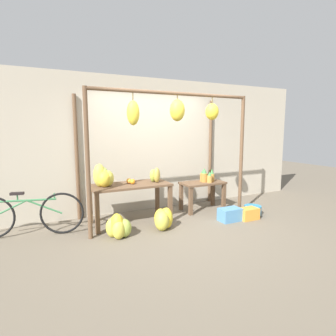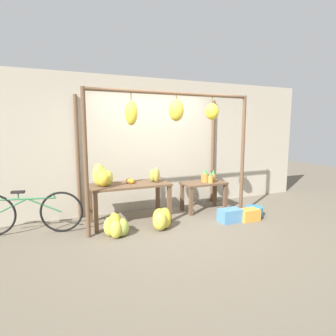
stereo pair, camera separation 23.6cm
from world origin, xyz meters
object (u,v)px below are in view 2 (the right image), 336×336
Objects in this scene: orange_pile at (130,181)px; parked_bicycle at (28,213)px; banana_pile_on_table at (103,177)px; fruit_crate_white at (230,215)px; banana_pile_ground_right at (161,219)px; papaya_pile at (155,175)px; pineapple_cluster at (208,177)px; banana_pile_ground_left at (116,226)px; blue_bucket at (254,211)px; fruit_crate_purple at (249,215)px.

parked_bicycle is (-1.75, 0.06, -0.41)m from orange_pile.
banana_pile_on_table reaches higher than orange_pile.
banana_pile_on_table reaches higher than parked_bicycle.
banana_pile_ground_right is at bearing 172.99° from fruit_crate_white.
banana_pile_ground_right is at bearing -99.86° from papaya_pile.
pineapple_cluster is 0.72× the size of fruit_crate_white.
banana_pile_ground_left is at bearing 179.84° from banana_pile_ground_right.
banana_pile_on_table is 0.98m from papaya_pile.
blue_bucket is (0.66, 0.09, -0.03)m from fruit_crate_white.
pineapple_cluster reaches higher than parked_bicycle.
papaya_pile is 1.96m from fruit_crate_purple.
papaya_pile is at bearing -3.81° from parked_bicycle.
banana_pile_on_table is 1.86× the size of orange_pile.
orange_pile is at bearing 54.76° from banana_pile_ground_left.
banana_pile_on_table is 0.94m from banana_pile_ground_left.
banana_pile_on_table is 1.35m from parked_bicycle.
fruit_crate_white is (-0.01, -0.83, -0.61)m from pineapple_cluster.
banana_pile_ground_left is (-0.44, -0.63, -0.61)m from orange_pile.
banana_pile_ground_left is 1.02× the size of banana_pile_ground_right.
blue_bucket is 0.20× the size of parked_bicycle.
banana_pile_on_table is 2.47m from fruit_crate_white.
blue_bucket is at bearing 8.19° from fruit_crate_white.
parked_bicycle is at bearing 179.53° from pineapple_cluster.
blue_bucket is (2.88, -0.65, -0.81)m from banana_pile_on_table.
orange_pile is at bearing 154.94° from fruit_crate_white.
papaya_pile reaches higher than banana_pile_ground_left.
pineapple_cluster is 3.48m from parked_bicycle.
parked_bicycle is 4.58× the size of fruit_crate_purple.
banana_pile_ground_left is 2.54m from fruit_crate_purple.
pineapple_cluster is 0.79× the size of fruit_crate_purple.
banana_pile_ground_right is 1.28× the size of blue_bucket.
banana_pile_ground_left is 0.26× the size of parked_bicycle.
fruit_crate_white is at bearing 167.36° from fruit_crate_purple.
fruit_crate_white is (1.34, -0.16, -0.06)m from banana_pile_ground_right.
fruit_crate_white is at bearing -18.54° from banana_pile_on_table.
banana_pile_ground_left is (0.07, -0.58, -0.73)m from banana_pile_on_table.
banana_pile_on_table reaches higher than fruit_crate_purple.
fruit_crate_purple is (2.09, -0.88, -0.67)m from orange_pile.
papaya_pile reaches higher than fruit_crate_white.
papaya_pile is at bearing 162.13° from blue_bucket.
parked_bicycle reaches higher than fruit_crate_purple.
fruit_crate_purple is (1.72, -0.25, -0.07)m from banana_pile_ground_right.
papaya_pile reaches higher than fruit_crate_purple.
banana_pile_ground_left is 1.19× the size of fruit_crate_purple.
banana_pile_ground_right is at bearing -153.78° from pineapple_cluster.
papaya_pile is (-1.25, -0.12, 0.14)m from pineapple_cluster.
orange_pile is at bearing 163.45° from blue_bucket.
parked_bicycle is at bearing 152.14° from banana_pile_ground_left.
orange_pile is at bearing 169.15° from papaya_pile.
banana_pile_on_table is at bearing -174.39° from orange_pile.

